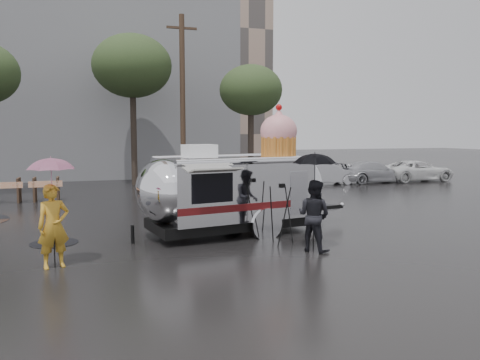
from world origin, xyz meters
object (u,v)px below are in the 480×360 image
object	(u,v)px
airstream_trailer	(236,187)
tripod	(282,208)
person_left	(53,226)
person_right	(314,216)

from	to	relation	value
airstream_trailer	tripod	distance (m)	1.90
airstream_trailer	person_left	size ratio (longest dim) A/B	3.87
airstream_trailer	person_right	distance (m)	2.89
airstream_trailer	person_right	world-z (taller)	airstream_trailer
person_left	person_right	bearing A→B (deg)	-21.37
person_left	tripod	world-z (taller)	person_left
person_left	tripod	bearing A→B (deg)	-12.40
person_left	person_right	xyz separation A→B (m)	(5.86, -0.40, -0.03)
airstream_trailer	person_left	distance (m)	5.23
person_left	airstream_trailer	bearing A→B (deg)	7.70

